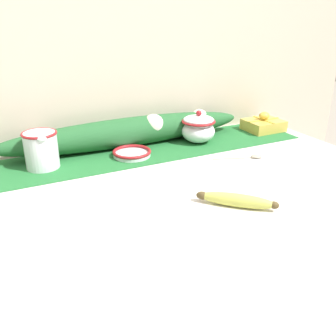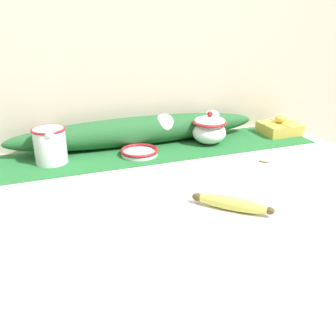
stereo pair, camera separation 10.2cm
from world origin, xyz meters
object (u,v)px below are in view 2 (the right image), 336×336
cream_pitcher (50,144)px  small_dish (139,152)px  banana (232,204)px  spoon (262,160)px  sugar_bowl (209,129)px  gift_box (280,128)px

cream_pitcher → small_dish: size_ratio=0.97×
banana → spoon: (0.25, 0.25, -0.01)m
small_dish → banana: banana is taller
small_dish → spoon: 0.40m
small_dish → cream_pitcher: bearing=173.8°
sugar_bowl → banana: bearing=-109.4°
small_dish → banana: bearing=-76.1°
cream_pitcher → gift_box: 0.86m
cream_pitcher → banana: bearing=-50.3°
spoon → banana: bearing=-115.1°
sugar_bowl → banana: size_ratio=0.75×
cream_pitcher → sugar_bowl: sugar_bowl is taller
spoon → gift_box: (0.23, 0.23, 0.02)m
small_dish → sugar_bowl: bearing=6.1°
cream_pitcher → spoon: bearing=-19.0°
cream_pitcher → banana: (0.38, -0.46, -0.05)m
sugar_bowl → small_dish: (-0.27, -0.03, -0.04)m
sugar_bowl → banana: (-0.16, -0.46, -0.04)m
cream_pitcher → small_dish: bearing=-6.2°
small_dish → banana: (0.11, -0.43, 0.00)m
banana → gift_box: (0.47, 0.47, 0.01)m
banana → gift_box: 0.67m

